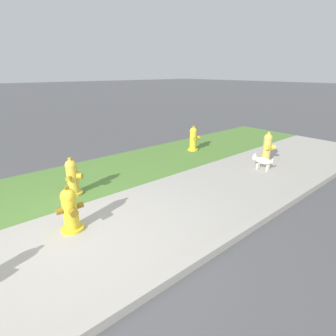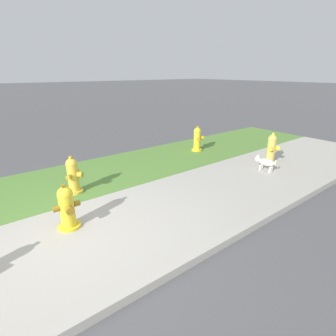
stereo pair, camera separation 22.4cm
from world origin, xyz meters
name	(u,v)px [view 1 (the left image)]	position (x,y,z in m)	size (l,w,h in m)	color
ground_plane	(80,247)	(0.00, 0.00, 0.00)	(120.00, 120.00, 0.00)	#515154
sidewalk_pavement	(80,247)	(0.00, 0.00, 0.01)	(18.00, 2.37, 0.01)	#ADA89E
grass_verge	(33,192)	(0.00, 2.35, 0.00)	(18.00, 2.33, 0.01)	#568438
street_curb	(129,301)	(0.00, -1.26, 0.06)	(18.00, 0.16, 0.12)	#ADA89E
fire_hydrant_across_street	(70,210)	(0.09, 0.48, 0.35)	(0.40, 0.38, 0.74)	yellow
fire_hydrant_by_grass_verge	(73,177)	(0.60, 1.69, 0.37)	(0.36, 0.36, 0.76)	gold
fire_hydrant_at_driveway	(267,148)	(5.32, 0.31, 0.39)	(0.39, 0.37, 0.81)	gold
fire_hydrant_mid_block	(193,139)	(4.59, 2.34, 0.36)	(0.37, 0.38, 0.76)	yellow
small_white_dog	(262,161)	(4.67, 0.05, 0.23)	(0.23, 0.53, 0.39)	silver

